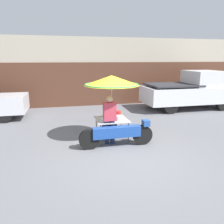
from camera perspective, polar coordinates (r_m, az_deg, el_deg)
name	(u,v)px	position (r m, az deg, el deg)	size (l,w,h in m)	color
ground_plane	(124,154)	(6.23, 3.23, -10.87)	(36.00, 36.00, 0.00)	slate
shopfront_building	(88,71)	(13.27, -6.16, 10.52)	(28.00, 2.06, 3.75)	#B2A893
vendor_motorcycle_cart	(113,93)	(6.81, 0.13, 5.09)	(2.26, 1.73, 2.09)	black
vendor_person	(110,117)	(6.69, -0.63, -1.45)	(0.38, 0.22, 1.51)	navy
pickup_truck	(191,91)	(12.32, 20.04, 5.25)	(4.88, 1.98, 1.98)	black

